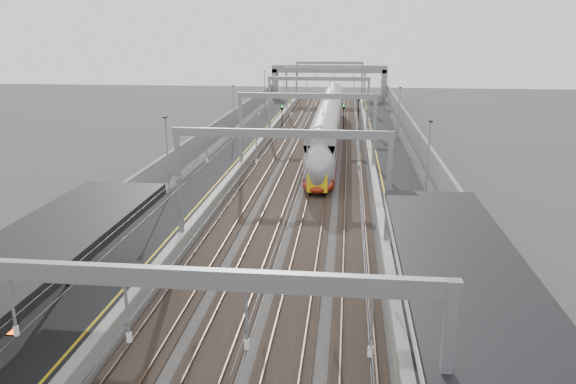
% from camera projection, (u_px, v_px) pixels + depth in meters
% --- Properties ---
extents(platform_left, '(4.00, 120.00, 1.00)m').
position_uv_depth(platform_left, '(230.00, 159.00, 57.25)').
color(platform_left, black).
rests_on(platform_left, ground).
extents(platform_right, '(4.00, 120.00, 1.00)m').
position_uv_depth(platform_right, '(389.00, 163.00, 55.62)').
color(platform_right, black).
rests_on(platform_right, ground).
extents(tracks, '(11.40, 140.00, 0.20)m').
position_uv_depth(tracks, '(309.00, 166.00, 56.56)').
color(tracks, black).
rests_on(tracks, ground).
extents(overhead_line, '(13.00, 140.00, 6.60)m').
position_uv_depth(overhead_line, '(313.00, 97.00, 61.21)').
color(overhead_line, gray).
rests_on(overhead_line, platform_left).
extents(canopy_right, '(4.40, 30.00, 4.24)m').
position_uv_depth(canopy_right, '(509.00, 358.00, 14.19)').
color(canopy_right, black).
rests_on(canopy_right, platform_right).
extents(overbridge, '(22.00, 2.20, 6.90)m').
position_uv_depth(overbridge, '(329.00, 74.00, 107.70)').
color(overbridge, slate).
rests_on(overbridge, ground).
extents(wall_left, '(0.30, 120.00, 3.20)m').
position_uv_depth(wall_left, '(199.00, 148.00, 57.28)').
color(wall_left, slate).
rests_on(wall_left, ground).
extents(wall_right, '(0.30, 120.00, 3.20)m').
position_uv_depth(wall_right, '(423.00, 153.00, 54.99)').
color(wall_right, slate).
rests_on(wall_right, ground).
extents(train, '(2.65, 48.20, 4.19)m').
position_uv_depth(train, '(328.00, 128.00, 66.30)').
color(train, maroon).
rests_on(train, ground).
extents(bench, '(1.01, 1.83, 0.92)m').
position_uv_depth(bench, '(428.00, 307.00, 24.25)').
color(bench, black).
rests_on(bench, platform_right).
extents(signal_green, '(0.32, 0.32, 3.48)m').
position_uv_depth(signal_green, '(282.00, 112.00, 76.87)').
color(signal_green, black).
rests_on(signal_green, ground).
extents(signal_red_near, '(0.32, 0.32, 3.48)m').
position_uv_depth(signal_red_near, '(344.00, 111.00, 77.78)').
color(signal_red_near, black).
rests_on(signal_red_near, ground).
extents(signal_red_far, '(0.32, 0.32, 3.48)m').
position_uv_depth(signal_red_far, '(359.00, 103.00, 86.56)').
color(signal_red_far, black).
rests_on(signal_red_far, ground).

